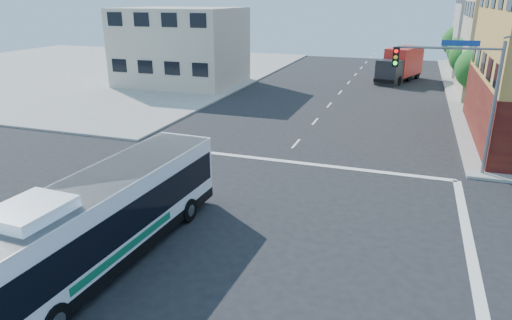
% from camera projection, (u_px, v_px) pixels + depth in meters
% --- Properties ---
extents(ground, '(120.00, 120.00, 0.00)m').
position_uv_depth(ground, '(215.00, 237.00, 18.11)').
color(ground, black).
rests_on(ground, ground).
extents(sidewalk_nw, '(50.00, 50.00, 0.15)m').
position_uv_depth(sidewalk_nw, '(79.00, 69.00, 59.97)').
color(sidewalk_nw, gray).
rests_on(sidewalk_nw, ground).
extents(building_east_far, '(12.06, 10.06, 10.00)m').
position_uv_depth(building_east_far, '(509.00, 33.00, 53.98)').
color(building_east_far, '#A7A7A2').
rests_on(building_east_far, ground).
extents(building_west, '(12.06, 10.06, 8.00)m').
position_uv_depth(building_west, '(181.00, 47.00, 48.68)').
color(building_west, '#C1B4A0').
rests_on(building_west, ground).
extents(signal_mast_ne, '(7.91, 1.13, 8.07)m').
position_uv_depth(signal_mast_ne, '(461.00, 81.00, 23.12)').
color(signal_mast_ne, slate).
rests_on(signal_mast_ne, ground).
extents(street_tree_a, '(3.60, 3.60, 5.53)m').
position_uv_depth(street_tree_a, '(479.00, 66.00, 38.14)').
color(street_tree_a, '#352513').
rests_on(street_tree_a, ground).
extents(street_tree_b, '(3.80, 3.80, 5.79)m').
position_uv_depth(street_tree_b, '(470.00, 53.00, 45.21)').
color(street_tree_b, '#352513').
rests_on(street_tree_b, ground).
extents(street_tree_c, '(3.40, 3.40, 5.29)m').
position_uv_depth(street_tree_c, '(463.00, 48.00, 52.44)').
color(street_tree_c, '#352513').
rests_on(street_tree_c, ground).
extents(street_tree_d, '(4.00, 4.00, 6.03)m').
position_uv_depth(street_tree_d, '(459.00, 39.00, 59.42)').
color(street_tree_d, '#352513').
rests_on(street_tree_d, ground).
extents(transit_bus, '(3.04, 11.84, 3.48)m').
position_uv_depth(transit_bus, '(104.00, 218.00, 15.96)').
color(transit_bus, black).
rests_on(transit_bus, ground).
extents(box_truck, '(4.94, 8.49, 3.68)m').
position_uv_depth(box_truck, '(400.00, 65.00, 51.37)').
color(box_truck, '#232328').
rests_on(box_truck, ground).
extents(parked_car, '(1.91, 4.18, 1.39)m').
position_uv_depth(parked_car, '(475.00, 101.00, 38.65)').
color(parked_car, '#D5C74C').
rests_on(parked_car, ground).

